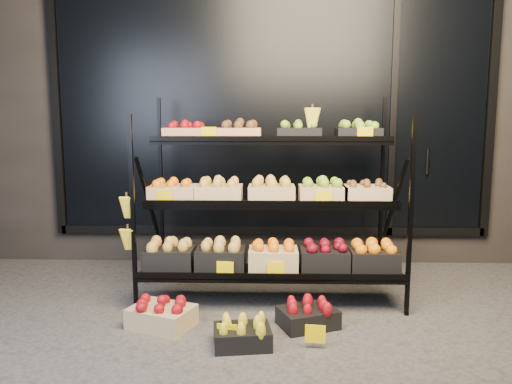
{
  "coord_description": "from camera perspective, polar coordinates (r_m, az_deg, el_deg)",
  "views": [
    {
      "loc": [
        -0.01,
        -3.44,
        1.46
      ],
      "look_at": [
        -0.12,
        0.55,
        0.88
      ],
      "focal_mm": 35.0,
      "sensor_mm": 36.0,
      "label": 1
    }
  ],
  "objects": [
    {
      "name": "building",
      "position": [
        6.03,
        1.72,
        10.98
      ],
      "size": [
        6.0,
        2.08,
        3.5
      ],
      "color": "#2D2826",
      "rests_on": "ground"
    },
    {
      "name": "floor_crate_midleft",
      "position": [
        3.36,
        -1.57,
        -15.8
      ],
      "size": [
        0.4,
        0.32,
        0.19
      ],
      "rotation": [
        0.0,
        0.0,
        0.14
      ],
      "color": "black",
      "rests_on": "ground"
    },
    {
      "name": "floor_crate_right",
      "position": [
        3.66,
        5.95,
        -13.7
      ],
      "size": [
        0.47,
        0.41,
        0.2
      ],
      "rotation": [
        0.0,
        0.0,
        0.38
      ],
      "color": "black",
      "rests_on": "ground"
    },
    {
      "name": "tag_floor_b",
      "position": [
        3.35,
        6.77,
        -16.44
      ],
      "size": [
        0.13,
        0.01,
        0.12
      ],
      "primitive_type": "cube",
      "color": "#EFCA00",
      "rests_on": "ground"
    },
    {
      "name": "floor_crate_left",
      "position": [
        3.7,
        -10.74,
        -13.46
      ],
      "size": [
        0.51,
        0.45,
        0.21
      ],
      "rotation": [
        0.0,
        0.0,
        -0.38
      ],
      "color": "tan",
      "rests_on": "ground"
    },
    {
      "name": "display_rack",
      "position": [
        4.09,
        1.54,
        -1.21
      ],
      "size": [
        2.18,
        1.02,
        1.68
      ],
      "color": "black",
      "rests_on": "ground"
    },
    {
      "name": "ground",
      "position": [
        3.73,
        1.64,
        -14.76
      ],
      "size": [
        24.0,
        24.0,
        0.0
      ],
      "primitive_type": "plane",
      "color": "#514F4C",
      "rests_on": "ground"
    },
    {
      "name": "tag_floor_a",
      "position": [
        3.35,
        -3.34,
        -16.41
      ],
      "size": [
        0.13,
        0.01,
        0.12
      ],
      "primitive_type": "cube",
      "color": "#EFCA00",
      "rests_on": "ground"
    }
  ]
}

